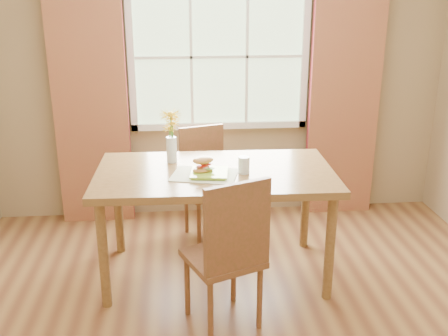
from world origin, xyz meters
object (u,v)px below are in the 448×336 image
dining_table (215,182)px  chair_far (206,177)px  chair_near (229,249)px  croissant_sandwich (203,165)px  water_glass (244,165)px  flower_vase (171,130)px

dining_table → chair_far: chair_far is taller
dining_table → chair_near: 0.73m
croissant_sandwich → water_glass: croissant_sandwich is taller
dining_table → water_glass: water_glass is taller
croissant_sandwich → flower_vase: bearing=104.0°
croissant_sandwich → water_glass: 0.29m
croissant_sandwich → water_glass: (0.29, 0.01, -0.02)m
chair_near → flower_vase: 1.12m
flower_vase → chair_near: bearing=-69.8°
water_glass → chair_far: bearing=106.3°
dining_table → chair_far: (-0.02, 0.70, -0.22)m
dining_table → croissant_sandwich: croissant_sandwich is taller
chair_near → dining_table: bearing=70.5°
croissant_sandwich → water_glass: bearing=-19.8°
croissant_sandwich → flower_vase: flower_vase is taller
chair_near → chair_far: chair_near is taller
chair_near → chair_far: size_ratio=1.08×
dining_table → water_glass: size_ratio=14.27×
water_glass → flower_vase: flower_vase is taller
water_glass → flower_vase: size_ratio=0.30×
dining_table → chair_near: size_ratio=1.68×
chair_far → water_glass: 0.88m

